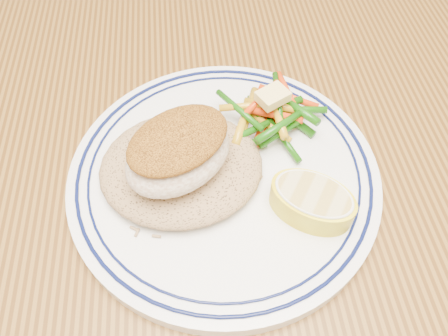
% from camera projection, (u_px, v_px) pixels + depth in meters
% --- Properties ---
extents(dining_table, '(1.50, 0.90, 0.75)m').
position_uv_depth(dining_table, '(194.00, 237.00, 0.47)').
color(dining_table, '#503010').
rests_on(dining_table, ground).
extents(plate, '(0.27, 0.27, 0.02)m').
position_uv_depth(plate, '(224.00, 175.00, 0.38)').
color(plate, white).
rests_on(plate, dining_table).
extents(rice_pilaf, '(0.14, 0.12, 0.03)m').
position_uv_depth(rice_pilaf, '(181.00, 164.00, 0.37)').
color(rice_pilaf, olive).
rests_on(rice_pilaf, plate).
extents(fish_fillet, '(0.11, 0.10, 0.05)m').
position_uv_depth(fish_fillet, '(178.00, 151.00, 0.34)').
color(fish_fillet, beige).
rests_on(fish_fillet, rice_pilaf).
extents(vegetable_pile, '(0.11, 0.10, 0.03)m').
position_uv_depth(vegetable_pile, '(270.00, 115.00, 0.40)').
color(vegetable_pile, red).
rests_on(vegetable_pile, plate).
extents(butter_pat, '(0.03, 0.03, 0.01)m').
position_uv_depth(butter_pat, '(273.00, 96.00, 0.39)').
color(butter_pat, '#FBDE7B').
rests_on(butter_pat, vegetable_pile).
extents(lemon_wedge, '(0.09, 0.09, 0.03)m').
position_uv_depth(lemon_wedge, '(312.00, 201.00, 0.35)').
color(lemon_wedge, yellow).
rests_on(lemon_wedge, plate).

